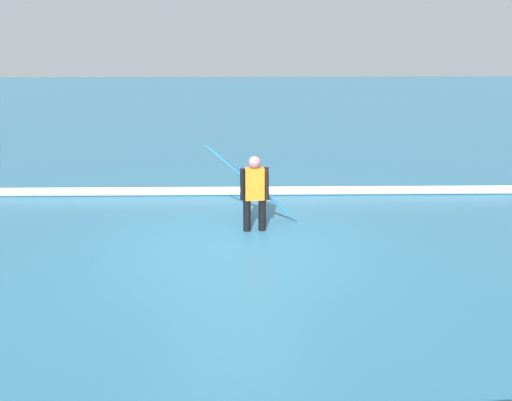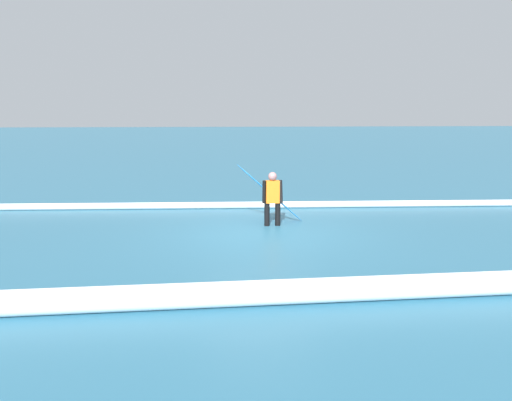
# 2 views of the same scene
# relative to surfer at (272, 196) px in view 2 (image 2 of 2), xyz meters

# --- Properties ---
(ground_plane) EXTENTS (190.77, 190.77, 0.00)m
(ground_plane) POSITION_rel_surfer_xyz_m (0.40, 0.78, -0.77)
(ground_plane) COLOR #2C6682
(surfer) EXTENTS (0.52, 0.23, 1.39)m
(surfer) POSITION_rel_surfer_xyz_m (0.00, 0.00, 0.00)
(surfer) COLOR black
(surfer) RESTS_ON ground_plane
(surfboard) EXTENTS (1.81, 0.37, 1.60)m
(surfboard) POSITION_rel_surfer_xyz_m (0.01, -0.38, 0.02)
(surfboard) COLOR #268CE5
(surfboard) RESTS_ON ground_plane
(wave_crest_foreground) EXTENTS (25.76, 1.65, 0.20)m
(wave_crest_foreground) POSITION_rel_surfer_xyz_m (-1.32, -2.31, -0.67)
(wave_crest_foreground) COLOR white
(wave_crest_foreground) RESTS_ON ground_plane
(wave_crest_midground) EXTENTS (16.44, 0.59, 0.38)m
(wave_crest_midground) POSITION_rel_surfer_xyz_m (-0.43, 5.27, -0.58)
(wave_crest_midground) COLOR white
(wave_crest_midground) RESTS_ON ground_plane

